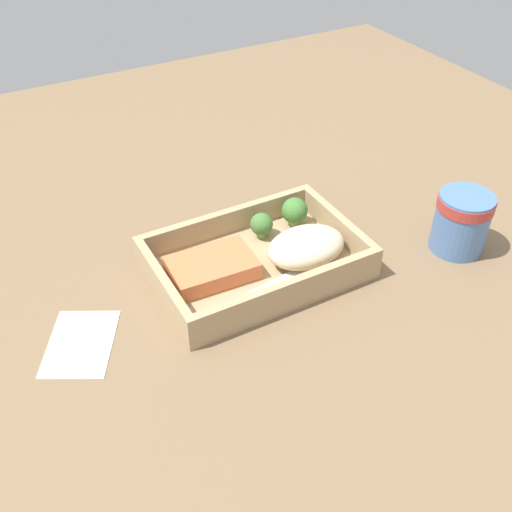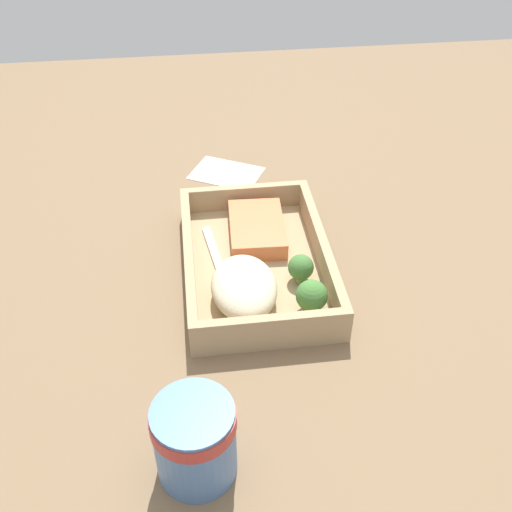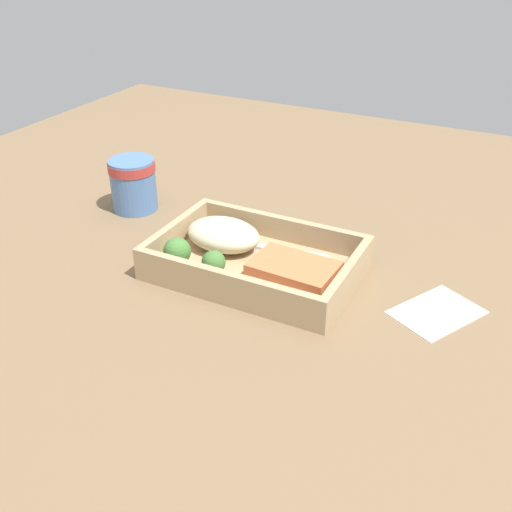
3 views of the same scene
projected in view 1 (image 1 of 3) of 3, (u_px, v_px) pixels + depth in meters
The scene contains 10 objects.
ground_plane at pixel (256, 276), 84.96cm from camera, with size 160.00×160.00×2.00cm, color brown.
takeout_tray at pixel (256, 268), 83.96cm from camera, with size 28.67×19.00×1.20cm, color tan.
tray_rim at pixel (256, 254), 82.43cm from camera, with size 28.67×19.00×3.69cm.
salmon_fillet at pixel (212, 268), 81.08cm from camera, with size 11.56×7.60×2.48cm, color #DC7143.
mashed_potatoes at pixel (306, 247), 83.09cm from camera, with size 11.47×8.19×4.45cm, color beige.
broccoli_floret_1 at pixel (262, 225), 87.33cm from camera, with size 3.36×3.36×3.92cm.
broccoli_floret_2 at pixel (295, 211), 89.44cm from camera, with size 3.93×3.93×4.57cm.
fork at pixel (275, 283), 80.09cm from camera, with size 15.88×3.84×0.44cm.
paper_cup at pixel (462, 219), 85.45cm from camera, with size 7.98×7.98×9.02cm.
receipt_slip at pixel (81, 343), 73.44cm from camera, with size 7.87×11.22×0.24cm, color white.
Camera 1 is at (-31.08, -56.55, 54.34)cm, focal length 42.00 mm.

